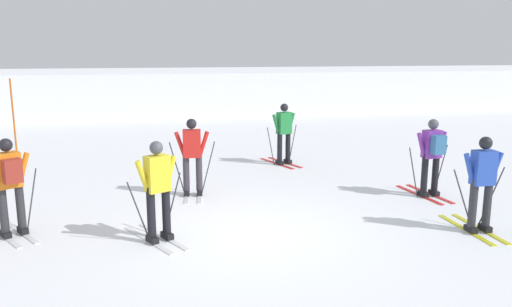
# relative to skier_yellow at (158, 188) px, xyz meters

# --- Properties ---
(ground_plane) EXTENTS (120.00, 120.00, 0.00)m
(ground_plane) POSITION_rel_skier_yellow_xyz_m (1.62, -0.01, -0.92)
(ground_plane) COLOR white
(far_snow_ridge) EXTENTS (80.00, 8.71, 2.05)m
(far_snow_ridge) POSITION_rel_skier_yellow_xyz_m (1.62, 20.32, 0.11)
(far_snow_ridge) COLOR white
(far_snow_ridge) RESTS_ON ground
(skier_yellow) EXTENTS (1.06, 1.59, 1.71)m
(skier_yellow) POSITION_rel_skier_yellow_xyz_m (0.00, 0.00, 0.00)
(skier_yellow) COLOR silver
(skier_yellow) RESTS_ON ground
(skier_orange) EXTENTS (1.14, 1.56, 1.71)m
(skier_orange) POSITION_rel_skier_yellow_xyz_m (-2.43, 0.77, 0.04)
(skier_orange) COLOR silver
(skier_orange) RESTS_ON ground
(skier_green) EXTENTS (0.96, 1.63, 1.71)m
(skier_green) POSITION_rel_skier_yellow_xyz_m (3.61, 5.20, 0.00)
(skier_green) COLOR red
(skier_green) RESTS_ON ground
(skier_purple) EXTENTS (1.00, 1.63, 1.71)m
(skier_purple) POSITION_rel_skier_yellow_xyz_m (5.85, 1.40, 0.04)
(skier_purple) COLOR red
(skier_purple) RESTS_ON ground
(skier_blue) EXTENTS (1.00, 1.61, 1.71)m
(skier_blue) POSITION_rel_skier_yellow_xyz_m (5.49, -0.78, -0.00)
(skier_blue) COLOR gold
(skier_blue) RESTS_ON ground
(skier_red) EXTENTS (1.00, 1.63, 1.71)m
(skier_red) POSITION_rel_skier_yellow_xyz_m (0.82, 2.61, 0.00)
(skier_red) COLOR silver
(skier_red) RESTS_ON ground
(trail_marker_pole) EXTENTS (0.05, 0.05, 2.32)m
(trail_marker_pole) POSITION_rel_skier_yellow_xyz_m (-4.03, 8.29, 0.24)
(trail_marker_pole) COLOR #C65614
(trail_marker_pole) RESTS_ON ground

